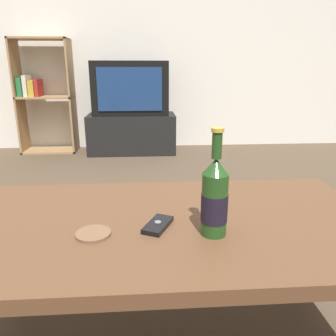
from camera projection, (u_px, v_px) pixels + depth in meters
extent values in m
cube|color=silver|center=(149.00, 31.00, 3.63)|extent=(8.00, 0.05, 2.60)
cube|color=brown|center=(168.00, 225.00, 0.99)|extent=(1.29, 0.68, 0.04)
cylinder|color=#492F1E|center=(15.00, 251.00, 1.29)|extent=(0.07, 0.07, 0.43)
cylinder|color=#492F1E|center=(303.00, 241.00, 1.36)|extent=(0.07, 0.07, 0.43)
cube|color=black|center=(132.00, 133.00, 3.64)|extent=(0.95, 0.46, 0.42)
cube|color=black|center=(131.00, 88.00, 3.50)|extent=(0.80, 0.39, 0.56)
cube|color=navy|center=(130.00, 89.00, 3.31)|extent=(0.65, 0.01, 0.43)
cube|color=#99754C|center=(19.00, 97.00, 3.54)|extent=(0.02, 0.30, 1.21)
cube|color=#99754C|center=(72.00, 97.00, 3.57)|extent=(0.02, 0.30, 1.21)
cube|color=#99754C|center=(51.00, 150.00, 3.73)|extent=(0.59, 0.30, 0.02)
cube|color=#99754C|center=(46.00, 97.00, 3.55)|extent=(0.59, 0.30, 0.02)
cube|color=#99754C|center=(40.00, 39.00, 3.38)|extent=(0.59, 0.30, 0.02)
cube|color=#236B38|center=(22.00, 87.00, 3.51)|extent=(0.05, 0.21, 0.20)
cube|color=beige|center=(28.00, 86.00, 3.51)|extent=(0.04, 0.21, 0.22)
cube|color=#B7932D|center=(34.00, 88.00, 3.52)|extent=(0.06, 0.21, 0.17)
cube|color=maroon|center=(39.00, 88.00, 3.52)|extent=(0.04, 0.21, 0.18)
cylinder|color=#1E4219|center=(214.00, 205.00, 0.88)|extent=(0.07, 0.07, 0.17)
cylinder|color=black|center=(214.00, 208.00, 0.88)|extent=(0.07, 0.07, 0.08)
cone|color=#1E4219|center=(216.00, 166.00, 0.85)|extent=(0.07, 0.07, 0.04)
cylinder|color=#1E4219|center=(217.00, 145.00, 0.83)|extent=(0.03, 0.03, 0.07)
cylinder|color=#B79333|center=(218.00, 130.00, 0.82)|extent=(0.03, 0.03, 0.01)
cube|color=black|center=(158.00, 225.00, 0.94)|extent=(0.10, 0.13, 0.01)
cylinder|color=slate|center=(158.00, 222.00, 0.93)|extent=(0.02, 0.02, 0.00)
cylinder|color=brown|center=(93.00, 234.00, 0.89)|extent=(0.10, 0.10, 0.01)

